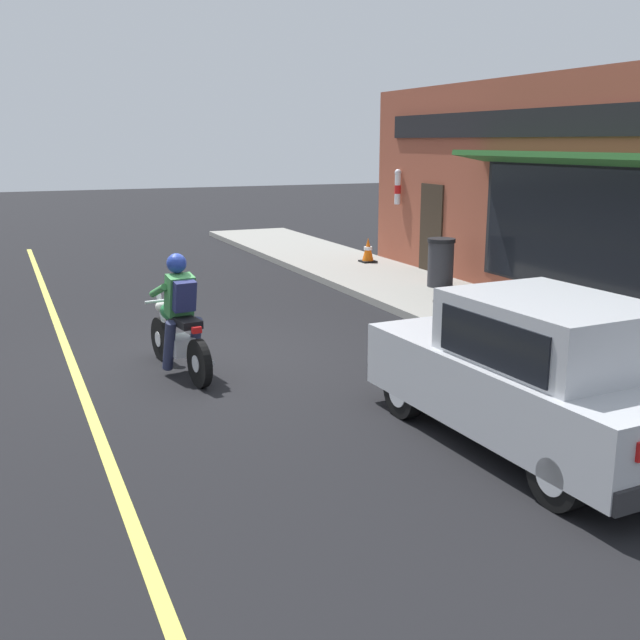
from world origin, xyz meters
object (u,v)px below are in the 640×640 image
(motorcycle_with_rider, at_px, (179,324))
(traffic_cone, at_px, (368,250))
(trash_bin, at_px, (441,262))
(car_hatchback, at_px, (535,374))

(motorcycle_with_rider, distance_m, traffic_cone, 9.09)
(motorcycle_with_rider, distance_m, trash_bin, 6.94)
(motorcycle_with_rider, bearing_deg, car_hatchback, -54.89)
(trash_bin, xyz_separation_m, traffic_cone, (0.07, 3.38, -0.20))
(car_hatchback, height_order, trash_bin, car_hatchback)
(traffic_cone, bearing_deg, motorcycle_with_rider, -132.91)
(trash_bin, height_order, traffic_cone, trash_bin)
(trash_bin, bearing_deg, traffic_cone, 88.81)
(trash_bin, distance_m, traffic_cone, 3.39)
(traffic_cone, bearing_deg, car_hatchback, -108.33)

